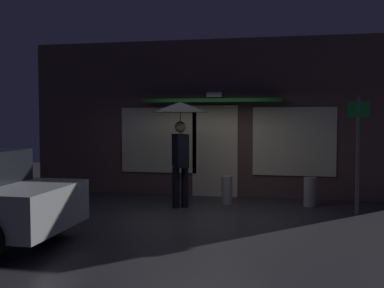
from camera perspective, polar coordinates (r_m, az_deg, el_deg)
ground_plane at (r=9.05m, az=0.73°, el=-8.84°), size 18.00×18.00×0.00m
building_facade at (r=11.15m, az=3.03°, el=3.17°), size 9.29×1.00×3.78m
person_with_umbrella at (r=9.60m, az=-1.47°, el=2.74°), size 1.24×1.24×2.23m
street_sign_post at (r=9.47m, az=19.98°, el=-0.46°), size 0.40×0.07×2.31m
sidewalk_bollard at (r=10.16m, az=4.38°, el=-5.73°), size 0.24×0.24×0.62m
sidewalk_bollard_2 at (r=10.19m, az=14.52°, el=-5.80°), size 0.27×0.27×0.62m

